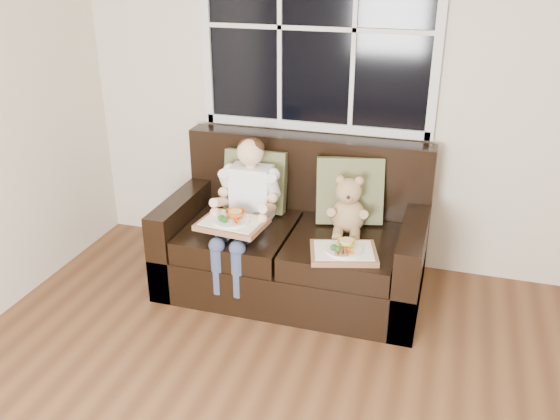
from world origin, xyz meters
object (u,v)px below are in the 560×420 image
(tray_left, at_px, (232,222))
(tray_right, at_px, (344,251))
(teddy_bear, at_px, (348,209))
(child, at_px, (246,198))
(loveseat, at_px, (296,243))

(tray_left, height_order, tray_right, tray_left)
(teddy_bear, distance_m, tray_left, 0.74)
(child, xyz_separation_m, tray_left, (-0.01, -0.22, -0.07))
(loveseat, height_order, tray_right, loveseat)
(tray_left, bearing_deg, child, 92.21)
(loveseat, bearing_deg, teddy_bear, -0.81)
(tray_left, distance_m, tray_right, 0.71)
(tray_right, bearing_deg, child, 146.41)
(child, relative_size, tray_right, 1.91)
(teddy_bear, bearing_deg, child, -177.65)
(child, bearing_deg, tray_right, -17.84)
(loveseat, xyz_separation_m, tray_left, (-0.32, -0.34, 0.27))
(child, distance_m, teddy_bear, 0.66)
(child, distance_m, tray_left, 0.23)
(child, bearing_deg, loveseat, 21.66)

